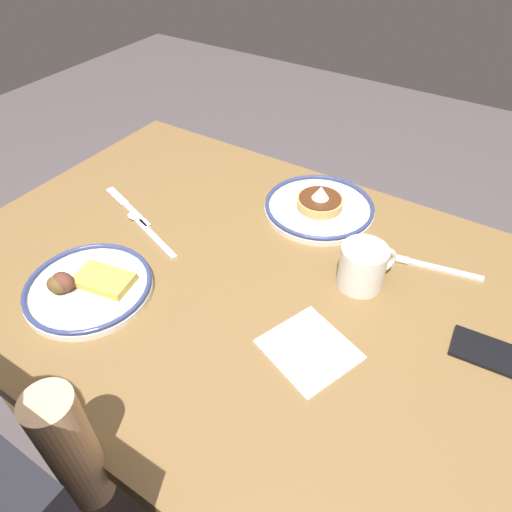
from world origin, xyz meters
name	(u,v)px	position (x,y,z in m)	size (l,w,h in m)	color
ground_plane	(241,435)	(0.00, 0.00, 0.00)	(6.00, 6.00, 0.00)	#4C4344
dining_table	(235,302)	(0.00, 0.00, 0.63)	(1.23, 0.90, 0.73)	brown
plate_near_main	(319,206)	(-0.06, -0.29, 0.75)	(0.27, 0.27, 0.07)	silver
plate_center_pancakes	(88,287)	(0.21, 0.21, 0.75)	(0.26, 0.26, 0.05)	white
coffee_mug	(363,266)	(-0.24, -0.11, 0.78)	(0.10, 0.11, 0.09)	white
cell_phone	(494,355)	(-0.52, -0.07, 0.74)	(0.14, 0.07, 0.01)	black
paper_napkin	(309,349)	(-0.23, 0.10, 0.73)	(0.15, 0.14, 0.00)	white
fork_near	(437,268)	(-0.37, -0.24, 0.74)	(0.19, 0.05, 0.01)	silver
butter_knife	(128,206)	(0.35, -0.04, 0.74)	(0.20, 0.08, 0.01)	silver
tea_spoon	(145,228)	(0.25, 0.00, 0.74)	(0.20, 0.08, 0.01)	silver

